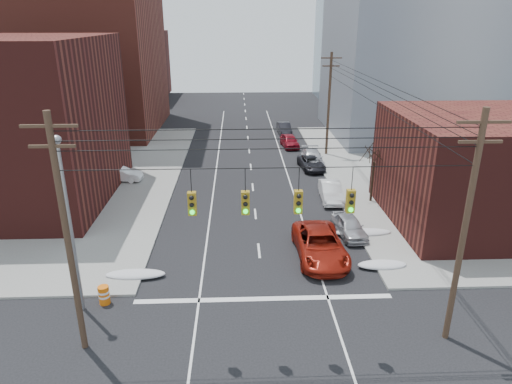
{
  "coord_description": "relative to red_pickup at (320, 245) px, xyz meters",
  "views": [
    {
      "loc": [
        -1.27,
        -14.49,
        14.27
      ],
      "look_at": [
        -0.07,
        14.93,
        3.0
      ],
      "focal_mm": 32.0,
      "sensor_mm": 36.0,
      "label": 1
    }
  ],
  "objects": [
    {
      "name": "lot_car_c",
      "position": [
        -22.33,
        11.75,
        -0.02
      ],
      "size": [
        5.19,
        3.15,
        1.41
      ],
      "primitive_type": "imported",
      "rotation": [
        0.0,
        0.0,
        1.83
      ],
      "color": "black",
      "rests_on": "sidewalk_nw"
    },
    {
      "name": "utility_pole_far",
      "position": [
        4.69,
        23.03,
        4.91
      ],
      "size": [
        2.2,
        0.28,
        11.0
      ],
      "color": "#473323",
      "rests_on": "ground"
    },
    {
      "name": "parked_car_a",
      "position": [
        2.59,
        3.06,
        -0.18
      ],
      "size": [
        2.15,
        4.3,
        1.41
      ],
      "primitive_type": "imported",
      "rotation": [
        0.0,
        0.0,
        0.12
      ],
      "color": "#B8B9BD",
      "rests_on": "ground"
    },
    {
      "name": "construction_barrel",
      "position": [
        -12.31,
        -4.53,
        -0.35
      ],
      "size": [
        0.62,
        0.62,
        1.03
      ],
      "rotation": [
        0.0,
        0.0,
        0.05
      ],
      "color": "orange",
      "rests_on": "ground"
    },
    {
      "name": "snow_ne",
      "position": [
        3.59,
        -1.47,
        -0.67
      ],
      "size": [
        3.0,
        1.08,
        0.42
      ],
      "primitive_type": "ellipsoid",
      "color": "silver",
      "rests_on": "ground"
    },
    {
      "name": "parked_car_c",
      "position": [
        2.27,
        18.03,
        -0.25
      ],
      "size": [
        2.56,
        4.74,
        1.26
      ],
      "primitive_type": "imported",
      "rotation": [
        0.0,
        0.0,
        0.1
      ],
      "color": "black",
      "rests_on": "ground"
    },
    {
      "name": "building_storefront",
      "position": [
        14.19,
        5.03,
        3.12
      ],
      "size": [
        16.0,
        12.0,
        8.0
      ],
      "primitive_type": "cube",
      "color": "#481815",
      "rests_on": "ground"
    },
    {
      "name": "parked_car_f",
      "position": [
        0.99,
        33.07,
        -0.15
      ],
      "size": [
        1.78,
        4.51,
        1.46
      ],
      "primitive_type": "imported",
      "rotation": [
        0.0,
        0.0,
        0.05
      ],
      "color": "black",
      "rests_on": "ground"
    },
    {
      "name": "red_pickup",
      "position": [
        0.0,
        0.0,
        0.0
      ],
      "size": [
        3.04,
        6.38,
        1.76
      ],
      "primitive_type": "imported",
      "rotation": [
        0.0,
        0.0,
        0.02
      ],
      "color": "maroon",
      "rests_on": "ground"
    },
    {
      "name": "bare_tree",
      "position": [
        5.78,
        9.02,
        1.44
      ],
      "size": [
        2.09,
        2.2,
        4.93
      ],
      "color": "black",
      "rests_on": "ground"
    },
    {
      "name": "parked_car_e",
      "position": [
        0.99,
        26.51,
        -0.14
      ],
      "size": [
        2.2,
        4.49,
        1.47
      ],
      "primitive_type": "imported",
      "rotation": [
        0.0,
        0.0,
        0.11
      ],
      "color": "maroon",
      "rests_on": "ground"
    },
    {
      "name": "snow_nw",
      "position": [
        -11.21,
        -1.97,
        -0.67
      ],
      "size": [
        3.5,
        1.08,
        0.42
      ],
      "primitive_type": "ellipsoid",
      "color": "silver",
      "rests_on": "ground"
    },
    {
      "name": "traffic_signals",
      "position": [
        -3.71,
        -8.01,
        6.29
      ],
      "size": [
        17.0,
        0.42,
        2.02
      ],
      "color": "black",
      "rests_on": "ground"
    },
    {
      "name": "snow_east_far",
      "position": [
        3.59,
        3.03,
        -0.67
      ],
      "size": [
        4.0,
        1.08,
        0.42
      ],
      "primitive_type": "ellipsoid",
      "color": "silver",
      "rests_on": "ground"
    },
    {
      "name": "building_office",
      "position": [
        18.19,
        33.03,
        11.62
      ],
      "size": [
        22.0,
        20.0,
        25.0
      ],
      "primitive_type": "cube",
      "color": "gray",
      "rests_on": "ground"
    },
    {
      "name": "parked_car_b",
      "position": [
        2.59,
        9.7,
        -0.13
      ],
      "size": [
        1.83,
        4.65,
        1.51
      ],
      "primitive_type": "imported",
      "rotation": [
        0.0,
        0.0,
        -0.05
      ],
      "color": "white",
      "rests_on": "ground"
    },
    {
      "name": "building_brick_tall",
      "position": [
        -27.81,
        37.03,
        14.12
      ],
      "size": [
        24.0,
        20.0,
        30.0
      ],
      "primitive_type": "cube",
      "color": "maroon",
      "rests_on": "ground"
    },
    {
      "name": "utility_pole_right",
      "position": [
        4.69,
        -7.97,
        4.91
      ],
      "size": [
        2.2,
        0.28,
        11.0
      ],
      "color": "#473323",
      "rests_on": "ground"
    },
    {
      "name": "lot_car_d",
      "position": [
        -22.61,
        13.8,
        0.05
      ],
      "size": [
        4.65,
        2.02,
        1.56
      ],
      "primitive_type": "imported",
      "rotation": [
        0.0,
        0.0,
        1.53
      ],
      "color": "#ACACB1",
      "rests_on": "sidewalk_nw"
    },
    {
      "name": "parked_car_d",
      "position": [
        2.59,
        19.5,
        -0.14
      ],
      "size": [
        2.3,
        5.18,
        1.48
      ],
      "primitive_type": "imported",
      "rotation": [
        0.0,
        0.0,
        -0.05
      ],
      "color": "silver",
      "rests_on": "ground"
    },
    {
      "name": "building_brick_far",
      "position": [
        -29.81,
        63.03,
        5.12
      ],
      "size": [
        22.0,
        18.0,
        12.0
      ],
      "primitive_type": "cube",
      "color": "#481815",
      "rests_on": "ground"
    },
    {
      "name": "lot_car_a",
      "position": [
        -15.92,
        14.81,
        -0.08
      ],
      "size": [
        4.03,
        1.75,
        1.29
      ],
      "primitive_type": "imported",
      "rotation": [
        0.0,
        0.0,
        1.47
      ],
      "color": "white",
      "rests_on": "sidewalk_nw"
    },
    {
      "name": "street_light",
      "position": [
        -13.31,
        -4.97,
        4.66
      ],
      "size": [
        0.44,
        0.44,
        9.32
      ],
      "color": "gray",
      "rests_on": "ground"
    },
    {
      "name": "utility_pole_left",
      "position": [
        -12.31,
        -7.97,
        4.91
      ],
      "size": [
        2.2,
        0.28,
        11.0
      ],
      "color": "#473323",
      "rests_on": "ground"
    },
    {
      "name": "building_glass",
      "position": [
        20.19,
        59.03,
        10.12
      ],
      "size": [
        20.0,
        18.0,
        22.0
      ],
      "primitive_type": "cube",
      "color": "gray",
      "rests_on": "ground"
    },
    {
      "name": "lot_car_b",
      "position": [
        -19.18,
        18.17,
        -0.11
      ],
      "size": [
        4.89,
        3.58,
        1.24
      ],
      "primitive_type": "imported",
      "rotation": [
        0.0,
        0.0,
        1.18
      ],
      "color": "#B7B7BC",
      "rests_on": "sidewalk_nw"
    }
  ]
}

